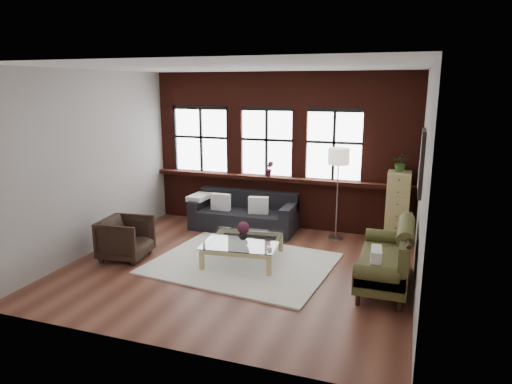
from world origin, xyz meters
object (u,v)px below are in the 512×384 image
(dark_sofa, at_px, (243,212))
(vase, at_px, (243,235))
(drawer_chest, at_px, (397,207))
(vintage_settee, at_px, (384,255))
(armchair, at_px, (126,238))
(coffee_table, at_px, (243,251))
(floor_lamp, at_px, (337,191))

(dark_sofa, bearing_deg, vase, -69.46)
(vase, distance_m, drawer_chest, 3.07)
(vintage_settee, distance_m, armchair, 4.30)
(coffee_table, bearing_deg, vintage_settee, -4.76)
(armchair, bearing_deg, vase, -81.28)
(drawer_chest, bearing_deg, armchair, -151.16)
(vintage_settee, height_order, drawer_chest, drawer_chest)
(armchair, height_order, floor_lamp, floor_lamp)
(floor_lamp, bearing_deg, vase, -126.94)
(dark_sofa, height_order, coffee_table, dark_sofa)
(dark_sofa, distance_m, vase, 1.76)
(vase, bearing_deg, armchair, -165.47)
(dark_sofa, relative_size, vintage_settee, 1.19)
(vase, bearing_deg, dark_sofa, 110.54)
(vintage_settee, xyz_separation_m, vase, (-2.31, 0.19, -0.00))
(drawer_chest, bearing_deg, floor_lamp, -170.44)
(dark_sofa, distance_m, armchair, 2.55)
(dark_sofa, height_order, drawer_chest, drawer_chest)
(coffee_table, relative_size, floor_lamp, 0.64)
(vase, bearing_deg, drawer_chest, 38.33)
(dark_sofa, relative_size, floor_lamp, 1.12)
(dark_sofa, distance_m, drawer_chest, 3.04)
(armchair, height_order, coffee_table, armchair)
(armchair, distance_m, vase, 2.04)
(vase, height_order, drawer_chest, drawer_chest)
(coffee_table, height_order, vase, vase)
(vintage_settee, bearing_deg, coffee_table, 175.24)
(armchair, bearing_deg, floor_lamp, -61.54)
(vase, bearing_deg, coffee_table, 180.00)
(drawer_chest, bearing_deg, vintage_settee, -92.48)
(coffee_table, relative_size, drawer_chest, 0.89)
(floor_lamp, bearing_deg, drawer_chest, 9.56)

